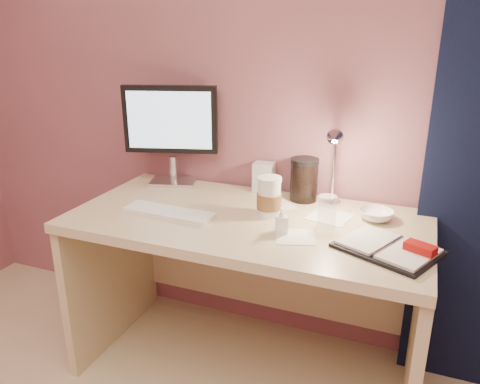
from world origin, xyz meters
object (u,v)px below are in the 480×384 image
at_px(monitor, 171,126).
at_px(bowl, 376,215).
at_px(dark_jar, 304,182).
at_px(keyboard, 169,212).
at_px(desk_lamp, 327,159).
at_px(clear_cup, 327,212).
at_px(desk, 253,260).
at_px(coffee_cup, 269,198).
at_px(lotion_bottle, 282,220).
at_px(planner, 390,248).
at_px(product_box, 264,177).

relative_size(monitor, bowl, 3.52).
height_order(monitor, dark_jar, monitor).
distance_m(keyboard, desk_lamp, 0.67).
height_order(clear_cup, bowl, clear_cup).
bearing_deg(desk, bowl, 9.75).
xyz_separation_m(coffee_cup, dark_jar, (0.08, 0.22, 0.01)).
xyz_separation_m(bowl, desk_lamp, (-0.21, 0.02, 0.20)).
xyz_separation_m(lotion_bottle, desk_lamp, (0.10, 0.27, 0.17)).
bearing_deg(lotion_bottle, keyboard, 179.50).
height_order(desk, coffee_cup, coffee_cup).
height_order(clear_cup, desk_lamp, desk_lamp).
distance_m(coffee_cup, clear_cup, 0.24).
bearing_deg(lotion_bottle, clear_cup, 38.93).
bearing_deg(bowl, planner, -73.87).
distance_m(coffee_cup, dark_jar, 0.24).
relative_size(desk, clear_cup, 11.49).
bearing_deg(keyboard, bowl, 19.83).
bearing_deg(dark_jar, desk_lamp, -39.74).
distance_m(monitor, planner, 1.13).
xyz_separation_m(planner, product_box, (-0.59, 0.42, 0.06)).
bearing_deg(dark_jar, bowl, -19.95).
bearing_deg(bowl, monitor, 173.18).
relative_size(monitor, clear_cup, 3.80).
xyz_separation_m(planner, lotion_bottle, (-0.38, 0.01, 0.04)).
relative_size(bowl, desk_lamp, 0.38).
bearing_deg(product_box, bowl, -18.27).
distance_m(keyboard, lotion_bottle, 0.48).
height_order(keyboard, dark_jar, dark_jar).
height_order(desk, monitor, monitor).
relative_size(dark_jar, desk_lamp, 0.48).
bearing_deg(desk_lamp, coffee_cup, -154.24).
bearing_deg(lotion_bottle, desk, 135.52).
distance_m(coffee_cup, product_box, 0.29).
relative_size(lotion_bottle, dark_jar, 0.59).
height_order(keyboard, lotion_bottle, lotion_bottle).
bearing_deg(monitor, bowl, -23.30).
distance_m(monitor, desk_lamp, 0.76).
xyz_separation_m(monitor, keyboard, (0.18, -0.36, -0.27)).
bearing_deg(planner, dark_jar, 160.91).
bearing_deg(planner, bowl, 130.60).
distance_m(desk, planner, 0.63).
distance_m(clear_cup, dark_jar, 0.29).
bearing_deg(keyboard, desk_lamp, 27.44).
height_order(monitor, product_box, monitor).
relative_size(clear_cup, lotion_bottle, 1.25).
relative_size(monitor, coffee_cup, 2.90).
bearing_deg(desk_lamp, planner, -53.07).
distance_m(planner, dark_jar, 0.55).
bearing_deg(desk, clear_cup, -9.62).
relative_size(clear_cup, product_box, 0.90).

